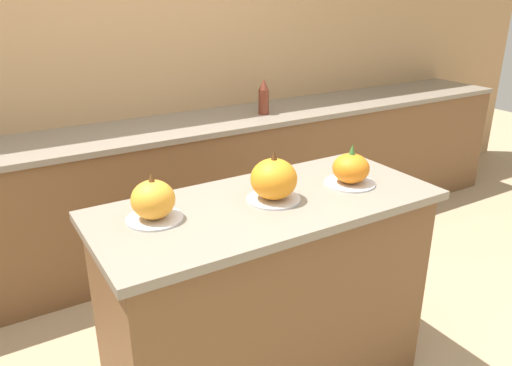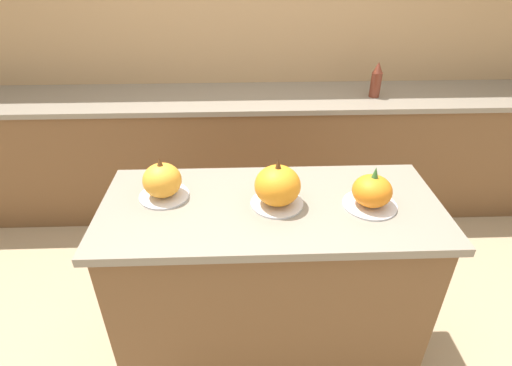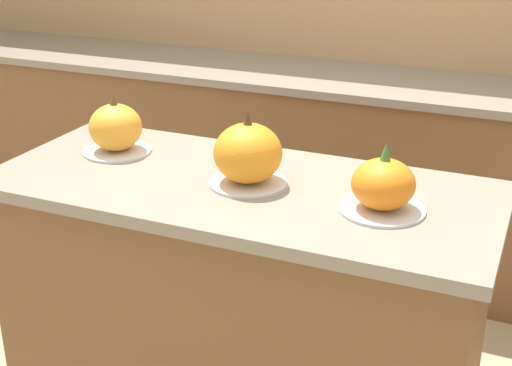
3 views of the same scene
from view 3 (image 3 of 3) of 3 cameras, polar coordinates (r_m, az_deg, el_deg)
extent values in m
cube|color=brown|center=(2.17, -1.18, -11.97)|extent=(1.33, 0.55, 0.90)
cube|color=gray|center=(1.94, -1.29, -0.44)|extent=(1.39, 0.61, 0.03)
cube|color=brown|center=(3.35, 8.77, 0.38)|extent=(6.00, 0.56, 0.87)
cube|color=gray|center=(3.20, 9.24, 7.94)|extent=(6.00, 0.60, 0.03)
cylinder|color=silver|center=(2.20, -11.03, 2.54)|extent=(0.21, 0.21, 0.01)
ellipsoid|color=orange|center=(2.18, -11.17, 4.39)|extent=(0.16, 0.16, 0.14)
cone|color=brown|center=(2.15, -11.34, 6.54)|extent=(0.03, 0.03, 0.04)
cylinder|color=silver|center=(1.92, -0.67, 0.01)|extent=(0.21, 0.21, 0.01)
ellipsoid|color=orange|center=(1.89, -0.69, 2.38)|extent=(0.18, 0.18, 0.16)
cone|color=#4C2D14|center=(1.86, -0.70, 5.19)|extent=(0.03, 0.03, 0.04)
cylinder|color=silver|center=(1.79, 10.01, -2.05)|extent=(0.22, 0.22, 0.01)
ellipsoid|color=orange|center=(1.77, 10.15, -0.08)|extent=(0.16, 0.16, 0.13)
cone|color=#38702D|center=(1.74, 10.33, 2.45)|extent=(0.03, 0.03, 0.05)
camera|label=1|loc=(1.73, -65.32, 11.60)|focal=35.00mm
camera|label=2|loc=(0.93, -53.96, 26.14)|focal=28.00mm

